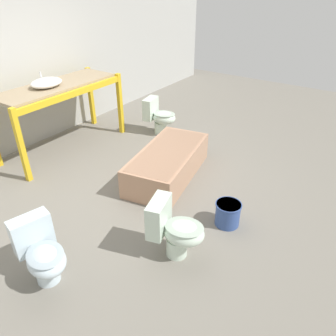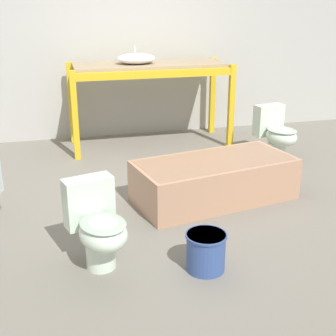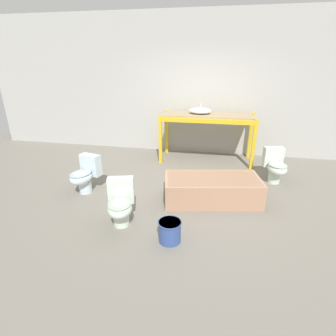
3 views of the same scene
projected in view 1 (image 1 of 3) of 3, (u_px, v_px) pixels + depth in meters
ground_plane at (124, 181)px, 4.63m from camera, size 12.00×12.00×0.00m
warehouse_wall_rear at (9, 46)px, 4.82m from camera, size 10.80×0.08×3.20m
shelving_rack at (58, 94)px, 5.05m from camera, size 2.05×0.80×1.07m
sink_basin at (46, 83)px, 4.81m from camera, size 0.48×0.37×0.21m
bathtub_main at (168, 162)px, 4.62m from camera, size 1.64×0.99×0.41m
toilet_near at (175, 229)px, 3.26m from camera, size 0.48×0.62×0.64m
toilet_far at (42, 253)px, 2.98m from camera, size 0.48×0.62×0.64m
toilet_extra at (159, 116)px, 5.84m from camera, size 0.45×0.61×0.64m
bucket_white at (228, 213)px, 3.76m from camera, size 0.30×0.30×0.29m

